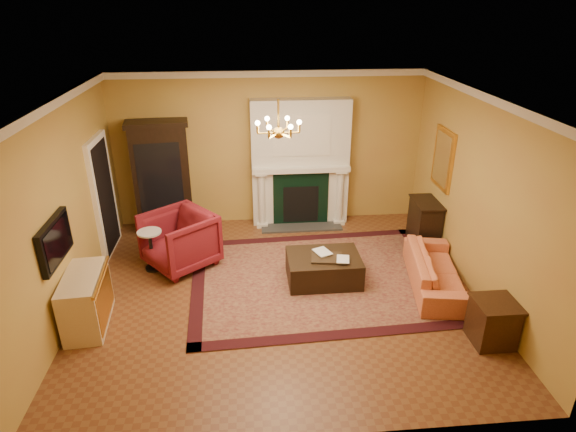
{
  "coord_description": "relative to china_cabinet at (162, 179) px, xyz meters",
  "views": [
    {
      "loc": [
        -0.44,
        -6.35,
        4.23
      ],
      "look_at": [
        0.15,
        0.3,
        1.17
      ],
      "focal_mm": 30.0,
      "sensor_mm": 36.0,
      "label": 1
    }
  ],
  "objects": [
    {
      "name": "floor",
      "position": [
        2.07,
        -2.49,
        -1.05
      ],
      "size": [
        6.0,
        5.5,
        0.02
      ],
      "primitive_type": "cube",
      "color": "brown",
      "rests_on": "ground"
    },
    {
      "name": "ceiling",
      "position": [
        2.07,
        -2.49,
        1.97
      ],
      "size": [
        6.0,
        5.5,
        0.02
      ],
      "primitive_type": "cube",
      "color": "silver",
      "rests_on": "wall_back"
    },
    {
      "name": "wall_back",
      "position": [
        2.07,
        0.27,
        0.46
      ],
      "size": [
        6.0,
        0.02,
        3.0
      ],
      "primitive_type": "cube",
      "color": "#B49840",
      "rests_on": "floor"
    },
    {
      "name": "wall_front",
      "position": [
        2.07,
        -5.25,
        0.46
      ],
      "size": [
        6.0,
        0.02,
        3.0
      ],
      "primitive_type": "cube",
      "color": "#B49840",
      "rests_on": "floor"
    },
    {
      "name": "wall_left",
      "position": [
        -0.94,
        -2.49,
        0.46
      ],
      "size": [
        0.02,
        5.5,
        3.0
      ],
      "primitive_type": "cube",
      "color": "#B49840",
      "rests_on": "floor"
    },
    {
      "name": "wall_right",
      "position": [
        5.08,
        -2.49,
        0.46
      ],
      "size": [
        0.02,
        5.5,
        3.0
      ],
      "primitive_type": "cube",
      "color": "#B49840",
      "rests_on": "floor"
    },
    {
      "name": "fireplace",
      "position": [
        2.67,
        0.08,
        0.16
      ],
      "size": [
        1.9,
        0.7,
        2.5
      ],
      "color": "silver",
      "rests_on": "wall_back"
    },
    {
      "name": "crown_molding",
      "position": [
        2.07,
        -1.53,
        1.9
      ],
      "size": [
        6.0,
        5.5,
        0.12
      ],
      "color": "silver",
      "rests_on": "ceiling"
    },
    {
      "name": "doorway",
      "position": [
        -0.89,
        -0.79,
        0.01
      ],
      "size": [
        0.08,
        1.05,
        2.1
      ],
      "color": "white",
      "rests_on": "wall_left"
    },
    {
      "name": "tv_panel",
      "position": [
        -0.88,
        -3.09,
        0.31
      ],
      "size": [
        0.09,
        0.95,
        0.58
      ],
      "color": "black",
      "rests_on": "wall_left"
    },
    {
      "name": "gilt_mirror",
      "position": [
        5.03,
        -1.09,
        0.61
      ],
      "size": [
        0.06,
        0.76,
        1.05
      ],
      "color": "gold",
      "rests_on": "wall_right"
    },
    {
      "name": "chandelier",
      "position": [
        2.07,
        -2.49,
        1.57
      ],
      "size": [
        0.63,
        0.55,
        0.53
      ],
      "color": "gold",
      "rests_on": "ceiling"
    },
    {
      "name": "oriental_rug",
      "position": [
        2.75,
        -2.16,
        -1.03
      ],
      "size": [
        4.29,
        3.3,
        0.02
      ],
      "primitive_type": "cube",
      "rotation": [
        0.0,
        0.0,
        0.04
      ],
      "color": "#490F16",
      "rests_on": "floor"
    },
    {
      "name": "china_cabinet",
      "position": [
        0.0,
        0.0,
        0.0
      ],
      "size": [
        1.09,
        0.6,
        2.08
      ],
      "primitive_type": "cube",
      "rotation": [
        0.0,
        0.0,
        0.13
      ],
      "color": "black",
      "rests_on": "floor"
    },
    {
      "name": "wingback_armchair",
      "position": [
        0.44,
        -1.5,
        -0.51
      ],
      "size": [
        1.4,
        1.41,
        1.06
      ],
      "primitive_type": "imported",
      "rotation": [
        0.0,
        0.0,
        -0.89
      ],
      "color": "maroon",
      "rests_on": "floor"
    },
    {
      "name": "pedestal_table",
      "position": [
        -0.02,
        -1.59,
        -0.63
      ],
      "size": [
        0.4,
        0.4,
        0.71
      ],
      "color": "black",
      "rests_on": "floor"
    },
    {
      "name": "commode",
      "position": [
        -0.66,
        -3.05,
        -0.64
      ],
      "size": [
        0.58,
        1.09,
        0.79
      ],
      "primitive_type": "cube",
      "rotation": [
        0.0,
        0.0,
        0.08
      ],
      "color": "beige",
      "rests_on": "floor"
    },
    {
      "name": "coral_sofa",
      "position": [
        4.54,
        -2.52,
        -0.67
      ],
      "size": [
        0.86,
        1.95,
        0.74
      ],
      "primitive_type": "imported",
      "rotation": [
        0.0,
        0.0,
        1.4
      ],
      "color": "#E17647",
      "rests_on": "floor"
    },
    {
      "name": "end_table",
      "position": [
        4.79,
        -3.92,
        -0.74
      ],
      "size": [
        0.51,
        0.51,
        0.59
      ],
      "primitive_type": "cube",
      "rotation": [
        0.0,
        0.0,
        0.01
      ],
      "color": "#321B0D",
      "rests_on": "floor"
    },
    {
      "name": "console_table",
      "position": [
        4.85,
        -1.09,
        -0.63
      ],
      "size": [
        0.45,
        0.75,
        0.82
      ],
      "primitive_type": "cube",
      "rotation": [
        0.0,
        0.0,
        -0.04
      ],
      "color": "black",
      "rests_on": "floor"
    },
    {
      "name": "leather_ottoman",
      "position": [
        2.8,
        -2.21,
        -0.81
      ],
      "size": [
        1.17,
        0.85,
        0.43
      ],
      "primitive_type": "cube",
      "rotation": [
        0.0,
        0.0,
        0.01
      ],
      "color": "black",
      "rests_on": "oriental_rug"
    },
    {
      "name": "ottoman_tray",
      "position": [
        2.83,
        -2.29,
        -0.57
      ],
      "size": [
        0.53,
        0.44,
        0.03
      ],
      "primitive_type": "cube",
      "rotation": [
        0.0,
        0.0,
        -0.15
      ],
      "color": "black",
      "rests_on": "leather_ottoman"
    },
    {
      "name": "book_a",
      "position": [
        2.68,
        -2.2,
        -0.41
      ],
      "size": [
        0.22,
        0.11,
        0.3
      ],
      "primitive_type": "imported",
      "rotation": [
        0.0,
        0.0,
        0.4
      ],
      "color": "gray",
      "rests_on": "ottoman_tray"
    },
    {
      "name": "book_b",
      "position": [
        2.97,
        -2.39,
        -0.43
      ],
      "size": [
        0.19,
        0.06,
        0.26
      ],
      "primitive_type": "imported",
      "rotation": [
        0.0,
        0.0,
        -0.2
      ],
      "color": "gray",
      "rests_on": "ottoman_tray"
    },
    {
      "name": "topiary_left",
      "position": [
        1.98,
        0.04,
        0.44
      ],
      "size": [
        0.17,
        0.17,
        0.45
      ],
      "color": "tan",
      "rests_on": "fireplace"
    },
    {
      "name": "topiary_right",
      "position": [
        3.28,
        0.04,
        0.43
      ],
      "size": [
        0.16,
        0.16,
        0.43
      ],
      "color": "tan",
      "rests_on": "fireplace"
    }
  ]
}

